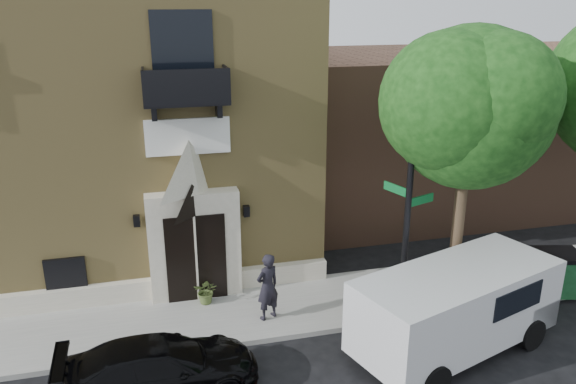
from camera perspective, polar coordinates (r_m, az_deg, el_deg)
The scene contains 12 objects.
ground at distance 14.99m, azimuth -4.14°, elevation -15.35°, with size 120.00×120.00×0.00m, color black.
sidewalk at distance 16.35m, azimuth -1.58°, elevation -11.80°, with size 42.00×3.00×0.15m, color gray.
church at distance 20.55m, azimuth -16.79°, elevation 7.53°, with size 12.20×11.01×9.30m.
neighbour_building at distance 25.95m, azimuth 18.98°, elevation 6.34°, with size 18.00×8.00×6.40m, color brown.
street_tree_left at distance 15.13m, azimuth 18.35°, elevation 8.23°, with size 4.97×4.38×7.77m.
black_sedan at distance 13.47m, azimuth -12.86°, elevation -16.97°, with size 1.79×4.41×1.28m, color black.
cargo_van at distance 14.91m, azimuth 17.23°, elevation -10.86°, with size 5.81×3.76×2.22m.
street_sign at distance 14.98m, azimuth 12.10°, elevation -1.42°, with size 1.20×0.96×6.32m.
fire_hydrant at distance 16.13m, azimuth 8.99°, elevation -10.54°, with size 0.47×0.38×0.83m.
dumpster at distance 18.45m, azimuth 24.68°, elevation -7.39°, with size 2.13×1.52×1.26m.
planter at distance 16.49m, azimuth -8.28°, elevation -9.93°, with size 0.67×0.58×0.75m, color #4F622E.
pedestrian_near at distance 15.34m, azimuth -2.09°, elevation -9.59°, with size 0.70×0.46×1.91m, color black.
Camera 1 is at (-2.00, -12.21, 8.46)m, focal length 35.00 mm.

